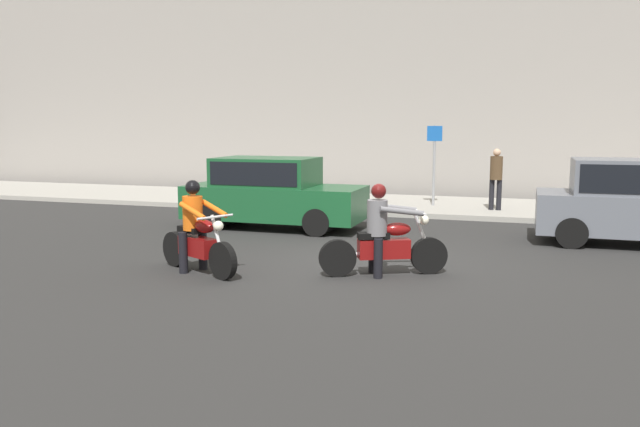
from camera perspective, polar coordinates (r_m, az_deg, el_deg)
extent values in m
plane|color=#282828|center=(11.63, 4.26, -4.47)|extent=(80.00, 80.00, 0.00)
cube|color=#99968E|center=(19.37, 9.92, 0.67)|extent=(40.00, 4.40, 0.14)
cube|color=gray|center=(22.84, 11.56, 16.44)|extent=(40.00, 1.40, 11.83)
cylinder|color=black|center=(10.86, 9.81, -3.77)|extent=(0.62, 0.38, 0.63)
cylinder|color=black|center=(10.51, 1.60, -4.05)|extent=(0.62, 0.38, 0.63)
cylinder|color=silver|center=(10.76, 9.25, -1.83)|extent=(0.36, 0.21, 0.81)
cube|color=maroon|center=(10.63, 5.78, -3.18)|extent=(0.90, 0.62, 0.32)
ellipsoid|color=maroon|center=(10.62, 6.96, -1.41)|extent=(0.54, 0.42, 0.22)
cube|color=black|center=(10.55, 4.85, -1.99)|extent=(0.57, 0.44, 0.10)
cylinder|color=silver|center=(10.68, 8.98, 0.15)|extent=(0.34, 0.65, 0.04)
sphere|color=silver|center=(10.73, 9.38, -0.58)|extent=(0.17, 0.17, 0.17)
cylinder|color=silver|center=(10.74, 4.02, -3.69)|extent=(0.66, 0.37, 0.07)
cylinder|color=black|center=(10.43, 5.28, -4.07)|extent=(0.20, 0.20, 0.66)
cylinder|color=black|center=(10.81, 4.81, -3.63)|extent=(0.20, 0.20, 0.66)
cylinder|color=slate|center=(10.51, 5.19, -0.39)|extent=(0.45, 0.45, 0.59)
cylinder|color=slate|center=(10.37, 7.41, 0.20)|extent=(0.70, 0.40, 0.18)
cylinder|color=slate|center=(10.79, 6.82, 0.52)|extent=(0.70, 0.40, 0.18)
sphere|color=tan|center=(10.47, 5.32, 1.87)|extent=(0.20, 0.20, 0.20)
sphere|color=#510F0F|center=(10.46, 5.32, 2.03)|extent=(0.25, 0.25, 0.25)
cylinder|color=black|center=(10.43, -8.78, -4.25)|extent=(0.61, 0.39, 0.62)
cylinder|color=black|center=(11.57, -12.96, -3.14)|extent=(0.61, 0.39, 0.62)
cylinder|color=silver|center=(10.45, -9.21, -2.25)|extent=(0.34, 0.21, 0.77)
cube|color=maroon|center=(10.96, -11.00, -2.95)|extent=(0.82, 0.60, 0.32)
ellipsoid|color=maroon|center=(10.72, -10.39, -1.15)|extent=(0.54, 0.43, 0.22)
cube|color=black|center=(11.06, -11.56, -1.42)|extent=(0.57, 0.45, 0.10)
cylinder|color=silver|center=(10.44, -9.45, -0.31)|extent=(0.35, 0.64, 0.04)
sphere|color=silver|center=(10.40, -9.17, -1.11)|extent=(0.17, 0.17, 0.17)
cylinder|color=silver|center=(11.32, -11.17, -3.23)|extent=(0.66, 0.38, 0.07)
cylinder|color=black|center=(10.99, -12.26, -3.48)|extent=(0.20, 0.20, 0.71)
cylinder|color=black|center=(11.21, -10.55, -3.21)|extent=(0.20, 0.20, 0.71)
cylinder|color=orange|center=(10.97, -11.43, 0.04)|extent=(0.46, 0.46, 0.58)
cylinder|color=orange|center=(10.57, -11.45, 0.22)|extent=(0.64, 0.38, 0.26)
cylinder|color=orange|center=(10.82, -9.52, 0.45)|extent=(0.64, 0.38, 0.26)
sphere|color=tan|center=(10.90, -11.43, 2.17)|extent=(0.20, 0.20, 0.20)
sphere|color=black|center=(10.90, -11.44, 2.32)|extent=(0.25, 0.25, 0.25)
cube|color=#164C28|center=(15.42, -4.10, 1.04)|extent=(4.32, 1.76, 0.80)
cube|color=#164C28|center=(15.43, -4.87, 3.80)|extent=(2.38, 1.62, 0.68)
cube|color=black|center=(15.43, -4.87, 3.80)|extent=(2.19, 1.65, 0.54)
cylinder|color=black|center=(15.01, 0.66, -0.36)|extent=(0.64, 1.82, 0.64)
cylinder|color=black|center=(16.01, -8.54, 0.08)|extent=(0.64, 1.82, 0.64)
cube|color=slate|center=(14.71, 26.09, -0.02)|extent=(3.67, 1.70, 0.84)
cube|color=slate|center=(14.63, 26.28, 3.00)|extent=(2.28, 1.56, 0.72)
cube|color=black|center=(14.63, 26.28, 3.00)|extent=(2.09, 1.59, 0.58)
cylinder|color=black|center=(14.64, 21.60, -1.15)|extent=(0.64, 1.76, 0.64)
cylinder|color=gray|center=(18.89, 10.27, 4.30)|extent=(0.08, 0.08, 2.37)
cube|color=#1959B2|center=(18.82, 10.33, 7.13)|extent=(0.44, 0.03, 0.44)
cylinder|color=black|center=(18.32, 15.25, 1.65)|extent=(0.14, 0.14, 0.85)
cylinder|color=black|center=(18.31, 15.87, 1.63)|extent=(0.14, 0.14, 0.85)
cylinder|color=#4C3823|center=(18.25, 15.65, 3.98)|extent=(0.34, 0.34, 0.65)
sphere|color=tan|center=(18.22, 15.70, 5.33)|extent=(0.21, 0.21, 0.21)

